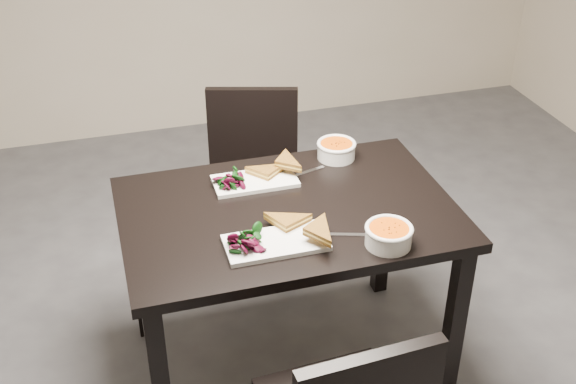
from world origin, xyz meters
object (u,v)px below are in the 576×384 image
object	(u,v)px
plate_near	(276,243)
soup_bowl_far	(336,149)
chair_far	(253,171)
soup_bowl_near	(389,234)
plate_far	(255,181)
table	(288,231)

from	to	relation	value
plate_near	soup_bowl_far	xyz separation A→B (m)	(0.39, 0.51, 0.03)
chair_far	soup_bowl_near	distance (m)	1.12
chair_far	plate_near	world-z (taller)	chair_far
plate_near	soup_bowl_far	size ratio (longest dim) A/B	2.16
plate_far	soup_bowl_far	distance (m)	0.38
chair_far	soup_bowl_near	xyz separation A→B (m)	(0.21, -1.06, 0.31)
table	chair_far	distance (m)	0.77
chair_far	soup_bowl_far	world-z (taller)	chair_far
chair_far	plate_far	bearing A→B (deg)	-85.94
table	soup_bowl_near	world-z (taller)	soup_bowl_near
table	soup_bowl_near	bearing A→B (deg)	-49.73
table	soup_bowl_near	distance (m)	0.42
table	plate_far	xyz separation A→B (m)	(-0.07, 0.21, 0.11)
plate_near	plate_far	world-z (taller)	plate_near
plate_near	soup_bowl_far	world-z (taller)	soup_bowl_far
soup_bowl_far	soup_bowl_near	bearing A→B (deg)	-93.15
soup_bowl_near	soup_bowl_far	xyz separation A→B (m)	(0.03, 0.62, -0.00)
plate_near	soup_bowl_far	bearing A→B (deg)	52.48
table	chair_far	bearing A→B (deg)	86.46
chair_far	table	bearing A→B (deg)	-77.31
plate_near	soup_bowl_near	bearing A→B (deg)	-15.80
table	chair_far	xyz separation A→B (m)	(0.05, 0.75, -0.17)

